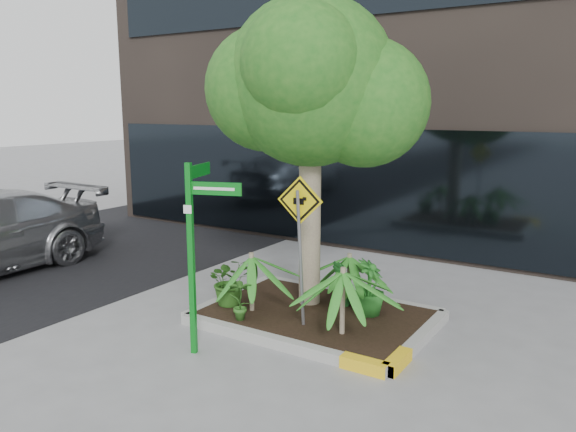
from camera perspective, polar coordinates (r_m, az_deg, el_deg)
The scene contains 13 objects.
ground at distance 8.38m, azimuth 0.58°, elevation -11.00°, with size 80.00×80.00×0.00m, color gray.
asphalt_road at distance 12.87m, azimuth -24.94°, elevation -4.17°, with size 7.00×80.00×0.01m, color black.
planter at distance 8.46m, azimuth 2.92°, elevation -10.08°, with size 3.35×2.36×0.15m.
tree at distance 8.38m, azimuth 2.38°, elevation 13.48°, with size 3.20×2.84×4.80m.
palm_front at distance 7.46m, azimuth 5.62°, elevation -5.67°, with size 1.03×1.03×1.15m.
palm_left at distance 8.29m, azimuth -3.75°, elevation -4.14°, with size 1.00×1.00×1.11m.
palm_back at distance 8.68m, azimuth 6.28°, elevation -4.13°, with size 0.89×0.89×0.99m.
shrub_a at distance 8.69m, azimuth -5.90°, elevation -6.53°, with size 0.69×0.69×0.76m, color #285A19.
shrub_b at distance 8.32m, azimuth 8.26°, elevation -7.19°, with size 0.46×0.46×0.82m, color #21691F.
shrub_c at distance 8.09m, azimuth -4.83°, elevation -8.40°, with size 0.33×0.33×0.62m, color #2D651F.
shrub_d at distance 8.62m, azimuth 5.63°, elevation -6.79°, with size 0.40×0.40×0.73m, color #1A5C1F.
street_sign_post at distance 7.15m, azimuth -9.36°, elevation -2.15°, with size 0.87×0.71×2.48m.
cattle_sign at distance 7.46m, azimuth 1.24°, elevation -1.12°, with size 0.65×0.27×2.10m.
Camera 1 is at (4.08, -6.62, 3.13)m, focal length 35.00 mm.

